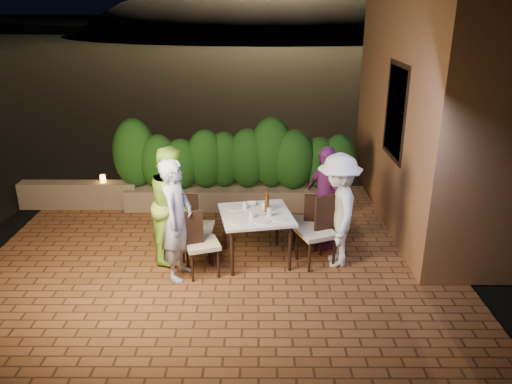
{
  "coord_description": "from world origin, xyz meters",
  "views": [
    {
      "loc": [
        0.57,
        -6.47,
        3.61
      ],
      "look_at": [
        0.55,
        0.33,
        1.05
      ],
      "focal_mm": 35.0,
      "sensor_mm": 36.0,
      "label": 1
    }
  ],
  "objects_px": {
    "bowl": "(251,204)",
    "chair_left_back": "(197,227)",
    "diner_green": "(173,204)",
    "diner_purple": "(325,197)",
    "diner_blue": "(177,220)",
    "dining_table": "(256,237)",
    "beer_bottle": "(267,201)",
    "chair_left_front": "(202,242)",
    "chair_right_front": "(316,231)",
    "diner_white": "(338,211)",
    "chair_right_back": "(305,221)",
    "parapet_lamp": "(103,179)"
  },
  "relations": [
    {
      "from": "beer_bottle",
      "to": "bowl",
      "type": "xyz_separation_m",
      "value": [
        -0.24,
        0.25,
        -0.15
      ]
    },
    {
      "from": "chair_left_front",
      "to": "diner_purple",
      "type": "bearing_deg",
      "value": 7.95
    },
    {
      "from": "bowl",
      "to": "chair_left_back",
      "type": "relative_size",
      "value": 0.16
    },
    {
      "from": "chair_right_front",
      "to": "diner_purple",
      "type": "distance_m",
      "value": 0.69
    },
    {
      "from": "dining_table",
      "to": "diner_blue",
      "type": "relative_size",
      "value": 0.58
    },
    {
      "from": "chair_right_front",
      "to": "diner_green",
      "type": "relative_size",
      "value": 0.61
    },
    {
      "from": "chair_right_front",
      "to": "diner_purple",
      "type": "bearing_deg",
      "value": -130.46
    },
    {
      "from": "dining_table",
      "to": "parapet_lamp",
      "type": "bearing_deg",
      "value": 144.21
    },
    {
      "from": "diner_purple",
      "to": "chair_left_back",
      "type": "bearing_deg",
      "value": -103.62
    },
    {
      "from": "chair_right_front",
      "to": "diner_blue",
      "type": "relative_size",
      "value": 0.61
    },
    {
      "from": "bowl",
      "to": "diner_white",
      "type": "height_order",
      "value": "diner_white"
    },
    {
      "from": "chair_right_back",
      "to": "beer_bottle",
      "type": "bearing_deg",
      "value": 38.76
    },
    {
      "from": "beer_bottle",
      "to": "chair_right_back",
      "type": "distance_m",
      "value": 0.85
    },
    {
      "from": "beer_bottle",
      "to": "parapet_lamp",
      "type": "bearing_deg",
      "value": 146.63
    },
    {
      "from": "diner_white",
      "to": "chair_left_back",
      "type": "bearing_deg",
      "value": -92.43
    },
    {
      "from": "dining_table",
      "to": "chair_right_back",
      "type": "height_order",
      "value": "chair_right_back"
    },
    {
      "from": "bowl",
      "to": "chair_left_back",
      "type": "distance_m",
      "value": 0.88
    },
    {
      "from": "diner_blue",
      "to": "bowl",
      "type": "bearing_deg",
      "value": -41.69
    },
    {
      "from": "dining_table",
      "to": "beer_bottle",
      "type": "relative_size",
      "value": 3.03
    },
    {
      "from": "beer_bottle",
      "to": "diner_blue",
      "type": "height_order",
      "value": "diner_blue"
    },
    {
      "from": "diner_green",
      "to": "bowl",
      "type": "bearing_deg",
      "value": -72.04
    },
    {
      "from": "bowl",
      "to": "chair_right_front",
      "type": "xyz_separation_m",
      "value": [
        0.95,
        -0.44,
        -0.24
      ]
    },
    {
      "from": "bowl",
      "to": "beer_bottle",
      "type": "bearing_deg",
      "value": -47.05
    },
    {
      "from": "chair_left_front",
      "to": "chair_right_front",
      "type": "relative_size",
      "value": 0.93
    },
    {
      "from": "bowl",
      "to": "parapet_lamp",
      "type": "relative_size",
      "value": 1.18
    },
    {
      "from": "beer_bottle",
      "to": "parapet_lamp",
      "type": "relative_size",
      "value": 2.38
    },
    {
      "from": "diner_green",
      "to": "parapet_lamp",
      "type": "distance_m",
      "value": 2.59
    },
    {
      "from": "diner_green",
      "to": "diner_blue",
      "type": "bearing_deg",
      "value": -159.56
    },
    {
      "from": "chair_right_back",
      "to": "parapet_lamp",
      "type": "bearing_deg",
      "value": -16.35
    },
    {
      "from": "diner_green",
      "to": "diner_purple",
      "type": "xyz_separation_m",
      "value": [
        2.3,
        0.39,
        -0.05
      ]
    },
    {
      "from": "chair_left_back",
      "to": "diner_green",
      "type": "height_order",
      "value": "diner_green"
    },
    {
      "from": "dining_table",
      "to": "beer_bottle",
      "type": "xyz_separation_m",
      "value": [
        0.16,
        0.07,
        0.54
      ]
    },
    {
      "from": "diner_white",
      "to": "diner_purple",
      "type": "xyz_separation_m",
      "value": [
        -0.11,
        0.58,
        -0.02
      ]
    },
    {
      "from": "bowl",
      "to": "diner_green",
      "type": "xyz_separation_m",
      "value": [
        -1.15,
        -0.24,
        0.1
      ]
    },
    {
      "from": "bowl",
      "to": "diner_green",
      "type": "height_order",
      "value": "diner_green"
    },
    {
      "from": "dining_table",
      "to": "bowl",
      "type": "bearing_deg",
      "value": 103.05
    },
    {
      "from": "diner_blue",
      "to": "dining_table",
      "type": "bearing_deg",
      "value": -56.45
    },
    {
      "from": "bowl",
      "to": "chair_left_front",
      "type": "distance_m",
      "value": 1.05
    },
    {
      "from": "dining_table",
      "to": "chair_right_front",
      "type": "distance_m",
      "value": 0.9
    },
    {
      "from": "chair_right_back",
      "to": "diner_blue",
      "type": "xyz_separation_m",
      "value": [
        -1.84,
        -0.92,
        0.42
      ]
    },
    {
      "from": "diner_purple",
      "to": "parapet_lamp",
      "type": "bearing_deg",
      "value": -137.62
    },
    {
      "from": "diner_white",
      "to": "diner_blue",
      "type": "bearing_deg",
      "value": -78.22
    },
    {
      "from": "diner_white",
      "to": "chair_right_front",
      "type": "bearing_deg",
      "value": -84.53
    },
    {
      "from": "dining_table",
      "to": "chair_left_back",
      "type": "bearing_deg",
      "value": 175.87
    },
    {
      "from": "chair_left_front",
      "to": "chair_left_back",
      "type": "xyz_separation_m",
      "value": [
        -0.12,
        0.48,
        0.02
      ]
    },
    {
      "from": "diner_blue",
      "to": "parapet_lamp",
      "type": "relative_size",
      "value": 12.33
    },
    {
      "from": "chair_left_front",
      "to": "diner_blue",
      "type": "xyz_separation_m",
      "value": [
        -0.32,
        -0.07,
        0.37
      ]
    },
    {
      "from": "parapet_lamp",
      "to": "diner_purple",
      "type": "bearing_deg",
      "value": -21.96
    },
    {
      "from": "chair_left_back",
      "to": "diner_white",
      "type": "relative_size",
      "value": 0.61
    },
    {
      "from": "chair_right_front",
      "to": "diner_green",
      "type": "distance_m",
      "value": 2.14
    }
  ]
}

